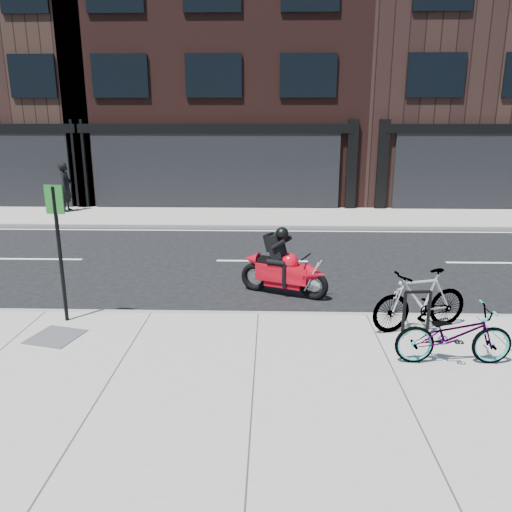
{
  "coord_description": "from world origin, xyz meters",
  "views": [
    {
      "loc": [
        0.22,
        -10.62,
        3.63
      ],
      "look_at": [
        -0.08,
        -0.75,
        0.9
      ],
      "focal_mm": 35.0,
      "sensor_mm": 36.0,
      "label": 1
    }
  ],
  "objects_px": {
    "bike_rack": "(417,309)",
    "motorcycle": "(287,268)",
    "bicycle_rear": "(420,300)",
    "pedestrian": "(66,187)",
    "utility_grate": "(55,337)",
    "bicycle_front": "(454,335)",
    "sign_post": "(59,242)"
  },
  "relations": [
    {
      "from": "motorcycle",
      "to": "sign_post",
      "type": "distance_m",
      "value": 4.49
    },
    {
      "from": "utility_grate",
      "to": "motorcycle",
      "type": "bearing_deg",
      "value": 32.63
    },
    {
      "from": "bicycle_rear",
      "to": "sign_post",
      "type": "bearing_deg",
      "value": -109.2
    },
    {
      "from": "bicycle_front",
      "to": "utility_grate",
      "type": "height_order",
      "value": "bicycle_front"
    },
    {
      "from": "bicycle_rear",
      "to": "utility_grate",
      "type": "relative_size",
      "value": 2.36
    },
    {
      "from": "motorcycle",
      "to": "utility_grate",
      "type": "xyz_separation_m",
      "value": [
        -3.91,
        -2.51,
        -0.46
      ]
    },
    {
      "from": "motorcycle",
      "to": "utility_grate",
      "type": "distance_m",
      "value": 4.67
    },
    {
      "from": "motorcycle",
      "to": "pedestrian",
      "type": "height_order",
      "value": "pedestrian"
    },
    {
      "from": "motorcycle",
      "to": "sign_post",
      "type": "xyz_separation_m",
      "value": [
        -4.0,
        -1.79,
        0.98
      ]
    },
    {
      "from": "bicycle_front",
      "to": "pedestrian",
      "type": "height_order",
      "value": "pedestrian"
    },
    {
      "from": "motorcycle",
      "to": "utility_grate",
      "type": "height_order",
      "value": "motorcycle"
    },
    {
      "from": "bike_rack",
      "to": "bicycle_front",
      "type": "distance_m",
      "value": 0.98
    },
    {
      "from": "motorcycle",
      "to": "bike_rack",
      "type": "bearing_deg",
      "value": -24.55
    },
    {
      "from": "bike_rack",
      "to": "sign_post",
      "type": "bearing_deg",
      "value": 175.53
    },
    {
      "from": "utility_grate",
      "to": "bike_rack",
      "type": "bearing_deg",
      "value": 2.29
    },
    {
      "from": "pedestrian",
      "to": "bike_rack",
      "type": "bearing_deg",
      "value": -142.07
    },
    {
      "from": "bicycle_rear",
      "to": "motorcycle",
      "type": "bearing_deg",
      "value": -149.69
    },
    {
      "from": "bicycle_rear",
      "to": "utility_grate",
      "type": "xyz_separation_m",
      "value": [
        -6.1,
        -0.51,
        -0.52
      ]
    },
    {
      "from": "bike_rack",
      "to": "utility_grate",
      "type": "xyz_separation_m",
      "value": [
        -5.97,
        -0.24,
        -0.46
      ]
    },
    {
      "from": "bicycle_front",
      "to": "motorcycle",
      "type": "distance_m",
      "value": 3.97
    },
    {
      "from": "bicycle_front",
      "to": "pedestrian",
      "type": "relative_size",
      "value": 0.9
    },
    {
      "from": "bike_rack",
      "to": "motorcycle",
      "type": "relative_size",
      "value": 0.43
    },
    {
      "from": "bicycle_front",
      "to": "utility_grate",
      "type": "distance_m",
      "value": 6.3
    },
    {
      "from": "bike_rack",
      "to": "pedestrian",
      "type": "relative_size",
      "value": 0.42
    },
    {
      "from": "bicycle_front",
      "to": "sign_post",
      "type": "xyz_separation_m",
      "value": [
        -6.34,
        1.42,
        1.0
      ]
    },
    {
      "from": "bike_rack",
      "to": "bicycle_front",
      "type": "xyz_separation_m",
      "value": [
        0.27,
        -0.94,
        -0.02
      ]
    },
    {
      "from": "bicycle_rear",
      "to": "motorcycle",
      "type": "height_order",
      "value": "motorcycle"
    },
    {
      "from": "utility_grate",
      "to": "sign_post",
      "type": "height_order",
      "value": "sign_post"
    },
    {
      "from": "bike_rack",
      "to": "utility_grate",
      "type": "bearing_deg",
      "value": -177.71
    },
    {
      "from": "bike_rack",
      "to": "motorcycle",
      "type": "xyz_separation_m",
      "value": [
        -2.06,
        2.27,
        0.0
      ]
    },
    {
      "from": "motorcycle",
      "to": "bicycle_front",
      "type": "bearing_deg",
      "value": -30.8
    },
    {
      "from": "motorcycle",
      "to": "utility_grate",
      "type": "relative_size",
      "value": 2.49
    }
  ]
}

